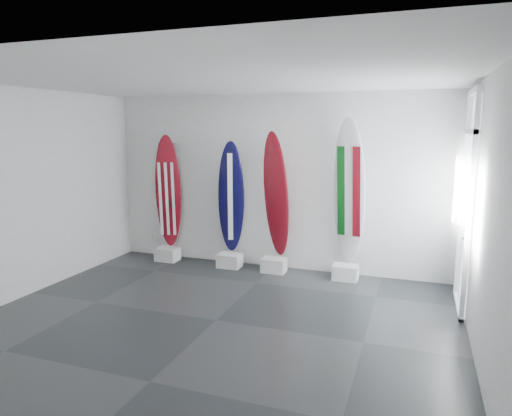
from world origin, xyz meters
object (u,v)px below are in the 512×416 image
at_px(surfboard_italy, 349,192).
at_px(surfboard_usa, 168,192).
at_px(surfboard_navy, 231,198).
at_px(surfboard_swiss, 276,195).

bearing_deg(surfboard_italy, surfboard_usa, -166.86).
height_order(surfboard_navy, surfboard_swiss, surfboard_swiss).
height_order(surfboard_usa, surfboard_navy, surfboard_usa).
distance_m(surfboard_navy, surfboard_swiss, 0.82).
xyz_separation_m(surfboard_navy, surfboard_italy, (2.03, 0.00, 0.19)).
bearing_deg(surfboard_usa, surfboard_swiss, -17.90).
xyz_separation_m(surfboard_navy, surfboard_swiss, (0.82, 0.00, 0.08)).
distance_m(surfboard_usa, surfboard_navy, 1.25).
height_order(surfboard_usa, surfboard_italy, surfboard_italy).
distance_m(surfboard_usa, surfboard_swiss, 2.07).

